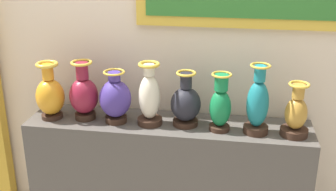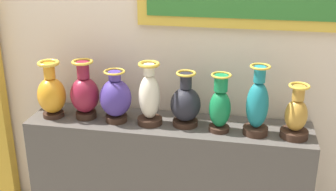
# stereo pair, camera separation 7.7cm
# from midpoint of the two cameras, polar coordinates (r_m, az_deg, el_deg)

# --- Properties ---
(display_shelf) EXTENTS (1.71, 0.37, 0.80)m
(display_shelf) POSITION_cam_midpoint_polar(r_m,az_deg,el_deg) (2.76, -0.81, -11.25)
(display_shelf) COLOR #4C4742
(display_shelf) RESTS_ON ground_plane
(back_wall) EXTENTS (3.23, 0.14, 2.78)m
(back_wall) POSITION_cam_midpoint_polar(r_m,az_deg,el_deg) (2.61, 0.36, 10.64)
(back_wall) COLOR beige
(back_wall) RESTS_ON ground_plane
(vase_amber) EXTENTS (0.17, 0.17, 0.36)m
(vase_amber) POSITION_cam_midpoint_polar(r_m,az_deg,el_deg) (2.69, -16.25, 0.08)
(vase_amber) COLOR #382319
(vase_amber) RESTS_ON display_shelf
(vase_burgundy) EXTENTS (0.17, 0.17, 0.37)m
(vase_burgundy) POSITION_cam_midpoint_polar(r_m,az_deg,el_deg) (2.63, -11.99, 0.11)
(vase_burgundy) COLOR #382319
(vase_burgundy) RESTS_ON display_shelf
(vase_indigo) EXTENTS (0.19, 0.19, 0.32)m
(vase_indigo) POSITION_cam_midpoint_polar(r_m,az_deg,el_deg) (2.55, -7.90, -0.44)
(vase_indigo) COLOR #382319
(vase_indigo) RESTS_ON display_shelf
(vase_ivory) EXTENTS (0.15, 0.15, 0.38)m
(vase_ivory) POSITION_cam_midpoint_polar(r_m,az_deg,el_deg) (2.50, -3.36, -0.28)
(vase_ivory) COLOR #382319
(vase_ivory) RESTS_ON display_shelf
(vase_onyx) EXTENTS (0.18, 0.18, 0.33)m
(vase_onyx) POSITION_cam_midpoint_polar(r_m,az_deg,el_deg) (2.49, 1.49, -1.11)
(vase_onyx) COLOR #382319
(vase_onyx) RESTS_ON display_shelf
(vase_emerald) EXTENTS (0.12, 0.12, 0.34)m
(vase_emerald) POSITION_cam_midpoint_polar(r_m,az_deg,el_deg) (2.43, 6.10, -1.34)
(vase_emerald) COLOR #382319
(vase_emerald) RESTS_ON display_shelf
(vase_teal) EXTENTS (0.14, 0.14, 0.40)m
(vase_teal) POSITION_cam_midpoint_polar(r_m,az_deg,el_deg) (2.42, 10.96, -1.23)
(vase_teal) COLOR #382319
(vase_teal) RESTS_ON display_shelf
(vase_ochre) EXTENTS (0.15, 0.15, 0.31)m
(vase_ochre) POSITION_cam_midpoint_polar(r_m,az_deg,el_deg) (2.46, 15.83, -2.50)
(vase_ochre) COLOR #382319
(vase_ochre) RESTS_ON display_shelf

